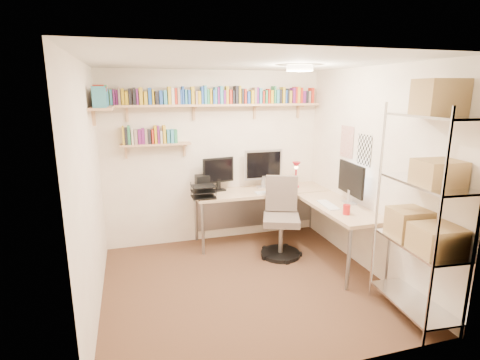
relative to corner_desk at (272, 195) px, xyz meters
name	(u,v)px	position (x,y,z in m)	size (l,w,h in m)	color
ground	(245,284)	(-0.70, -0.95, -0.78)	(3.20, 3.20, 0.00)	#4D3321
room_shell	(246,154)	(-0.70, -0.95, 0.77)	(3.24, 3.04, 2.52)	beige
wall_shelves	(188,105)	(-1.11, 0.35, 1.25)	(3.12, 1.09, 0.80)	tan
corner_desk	(272,195)	(0.00, 0.00, 0.00)	(2.10, 2.04, 1.36)	#DCB68F
office_chair	(281,223)	(0.02, -0.29, -0.32)	(0.62, 0.63, 1.08)	black
wire_rack	(429,192)	(0.72, -2.07, 0.53)	(0.52, 0.95, 2.32)	silver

